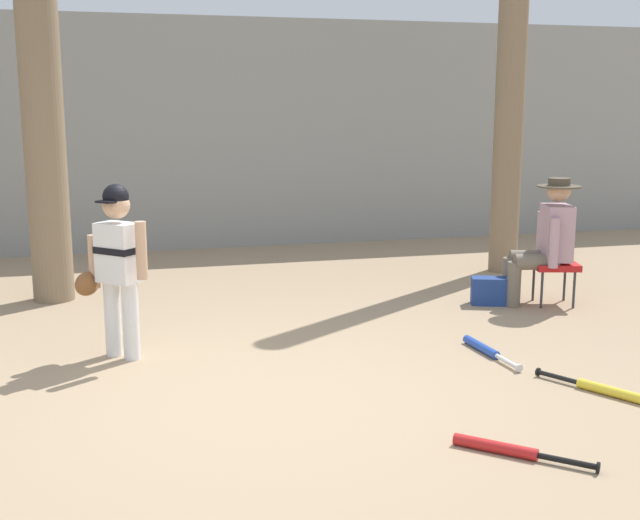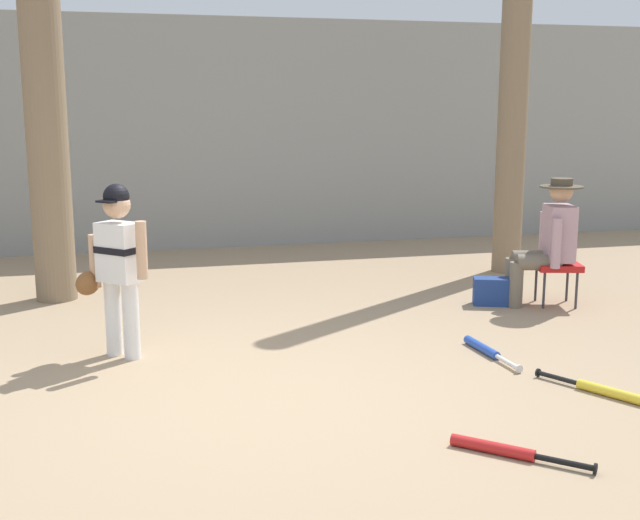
% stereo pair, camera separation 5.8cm
% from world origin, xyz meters
% --- Properties ---
extents(ground_plane, '(60.00, 60.00, 0.00)m').
position_xyz_m(ground_plane, '(0.00, 0.00, 0.00)').
color(ground_plane, '#9E8466').
extents(concrete_back_wall, '(18.00, 0.36, 2.97)m').
position_xyz_m(concrete_back_wall, '(0.00, 5.83, 1.49)').
color(concrete_back_wall, gray).
rests_on(concrete_back_wall, ground).
extents(tree_near_player, '(0.60, 0.60, 5.10)m').
position_xyz_m(tree_near_player, '(-1.42, 3.19, 2.24)').
color(tree_near_player, '#7F6B51').
rests_on(tree_near_player, ground).
extents(tree_behind_spectator, '(0.46, 0.46, 5.24)m').
position_xyz_m(tree_behind_spectator, '(3.45, 3.31, 2.39)').
color(tree_behind_spectator, '#7F6B51').
rests_on(tree_behind_spectator, ground).
extents(young_ballplayer, '(0.57, 0.45, 1.31)m').
position_xyz_m(young_ballplayer, '(-0.83, 1.16, 0.74)').
color(young_ballplayer, white).
rests_on(young_ballplayer, ground).
extents(folding_stool, '(0.49, 0.49, 0.41)m').
position_xyz_m(folding_stool, '(3.18, 1.78, 0.36)').
color(folding_stool, red).
rests_on(folding_stool, ground).
extents(seated_spectator, '(0.68, 0.54, 1.20)m').
position_xyz_m(seated_spectator, '(3.08, 1.80, 0.64)').
color(seated_spectator, '#6B6051').
rests_on(seated_spectator, ground).
extents(handbag_beside_stool, '(0.38, 0.29, 0.26)m').
position_xyz_m(handbag_beside_stool, '(2.59, 1.93, 0.13)').
color(handbag_beside_stool, navy).
rests_on(handbag_beside_stool, ground).
extents(bat_blue_youth, '(0.11, 0.77, 0.07)m').
position_xyz_m(bat_blue_youth, '(1.86, 0.54, 0.03)').
color(bat_blue_youth, '#2347AD').
rests_on(bat_blue_youth, ground).
extents(bat_red_barrel, '(0.61, 0.58, 0.07)m').
position_xyz_m(bat_red_barrel, '(1.16, -1.14, 0.03)').
color(bat_red_barrel, red).
rests_on(bat_red_barrel, ground).
extents(bat_yellow_trainer, '(0.43, 0.71, 0.07)m').
position_xyz_m(bat_yellow_trainer, '(2.21, -0.45, 0.03)').
color(bat_yellow_trainer, yellow).
rests_on(bat_yellow_trainer, ground).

